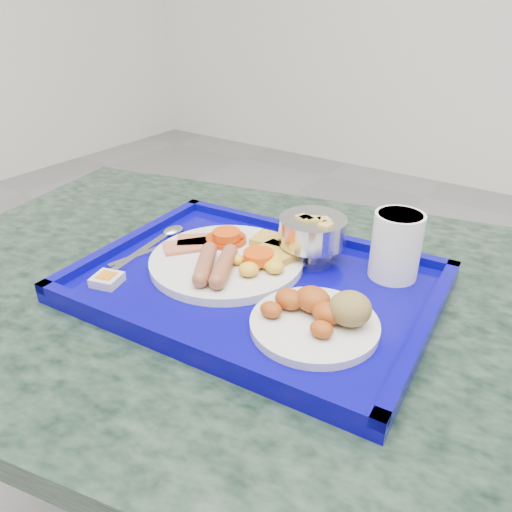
{
  "coord_description": "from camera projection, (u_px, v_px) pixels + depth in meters",
  "views": [
    {
      "loc": [
        0.1,
        -0.16,
        1.09
      ],
      "look_at": [
        -0.25,
        0.34,
        0.76
      ],
      "focal_mm": 35.0,
      "sensor_mm": 36.0,
      "label": 1
    }
  ],
  "objects": [
    {
      "name": "table",
      "position": [
        254.0,
        379.0,
        0.82
      ],
      "size": [
        1.26,
        0.97,
        0.7
      ],
      "rotation": [
        0.0,
        0.0,
        0.22
      ],
      "color": "gray",
      "rests_on": "floor"
    },
    {
      "name": "tray",
      "position": [
        256.0,
        284.0,
        0.72
      ],
      "size": [
        0.52,
        0.4,
        0.03
      ],
      "rotation": [
        0.0,
        0.0,
        0.08
      ],
      "color": "#070285",
      "rests_on": "table"
    },
    {
      "name": "main_plate",
      "position": [
        232.0,
        258.0,
        0.75
      ],
      "size": [
        0.23,
        0.23,
        0.04
      ],
      "rotation": [
        0.0,
        0.0,
        0.4
      ],
      "color": "silver",
      "rests_on": "tray"
    },
    {
      "name": "bread_plate",
      "position": [
        320.0,
        316.0,
        0.61
      ],
      "size": [
        0.16,
        0.16,
        0.05
      ],
      "rotation": [
        0.0,
        0.0,
        -0.23
      ],
      "color": "silver",
      "rests_on": "tray"
    },
    {
      "name": "fruit_bowl",
      "position": [
        312.0,
        232.0,
        0.76
      ],
      "size": [
        0.1,
        0.1,
        0.07
      ],
      "color": "silver",
      "rests_on": "tray"
    },
    {
      "name": "juice_cup",
      "position": [
        396.0,
        244.0,
        0.71
      ],
      "size": [
        0.07,
        0.07,
        0.1
      ],
      "color": "white",
      "rests_on": "tray"
    },
    {
      "name": "spoon",
      "position": [
        166.0,
        236.0,
        0.84
      ],
      "size": [
        0.06,
        0.17,
        0.01
      ],
      "rotation": [
        0.0,
        0.0,
        -0.22
      ],
      "color": "silver",
      "rests_on": "tray"
    },
    {
      "name": "knife",
      "position": [
        146.0,
        248.0,
        0.8
      ],
      "size": [
        0.04,
        0.18,
        0.0
      ],
      "primitive_type": "cube",
      "rotation": [
        0.0,
        0.0,
        0.16
      ],
      "color": "silver",
      "rests_on": "tray"
    },
    {
      "name": "jam_packet",
      "position": [
        107.0,
        280.0,
        0.71
      ],
      "size": [
        0.05,
        0.05,
        0.02
      ],
      "rotation": [
        0.0,
        0.0,
        0.28
      ],
      "color": "silver",
      "rests_on": "tray"
    }
  ]
}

